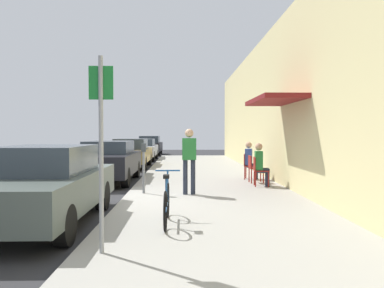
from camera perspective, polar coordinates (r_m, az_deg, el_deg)
ground_plane at (r=9.32m, az=-10.64°, el=-8.94°), size 60.00×60.00×0.00m
sidewalk_slab at (r=11.20m, az=2.57°, el=-6.83°), size 4.50×32.00×0.12m
building_facade at (r=11.53m, az=14.62°, el=6.25°), size 1.40×32.00×5.29m
parked_car_0 at (r=7.61m, az=-21.28°, el=-5.67°), size 1.80×4.40×1.47m
parked_car_1 at (r=13.54m, az=-12.41°, el=-2.46°), size 1.80×4.40×1.43m
parked_car_2 at (r=19.12m, az=-9.19°, el=-1.30°), size 1.80×4.40×1.43m
parked_car_3 at (r=24.32m, az=-7.53°, el=-0.74°), size 1.80×4.40×1.35m
parked_car_4 at (r=30.04m, az=-6.38°, el=-0.18°), size 1.80×4.40×1.49m
parking_meter at (r=10.08m, az=-7.27°, el=-3.04°), size 0.12×0.10×1.32m
street_sign at (r=5.12m, az=-13.51°, el=0.84°), size 0.32×0.06×2.60m
bicycle_0 at (r=6.70m, az=-3.83°, el=-8.92°), size 0.46×1.71×0.90m
cafe_chair_0 at (r=11.56m, az=9.98°, el=-3.77°), size 0.48×0.48×0.87m
seated_patron_0 at (r=11.55m, az=10.28°, el=-2.82°), size 0.45×0.39×1.29m
cafe_chair_1 at (r=12.32m, az=9.26°, el=-3.43°), size 0.45×0.45×0.87m
cafe_chair_2 at (r=13.26m, az=8.50°, el=-3.07°), size 0.54×0.54×0.87m
seated_patron_2 at (r=13.24m, az=8.77°, el=-2.25°), size 0.50×0.45×1.29m
pedestrian_standing at (r=9.80m, az=-0.43°, el=-1.80°), size 0.36×0.22×1.70m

